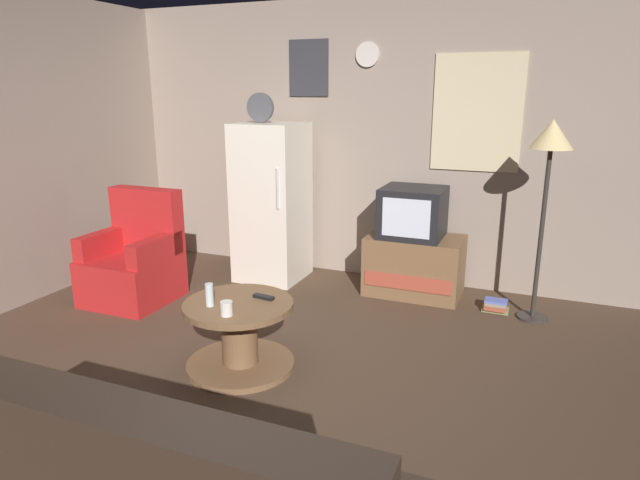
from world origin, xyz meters
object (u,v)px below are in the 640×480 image
crt_tv (413,212)px  coffee_table (240,335)px  mug_ceramic_white (227,308)px  standing_lamp (550,150)px  remote_control (264,297)px  armchair (135,262)px  book_stack (496,306)px  wine_glass (209,295)px  fridge (271,202)px  tv_stand (414,265)px

crt_tv → coffee_table: size_ratio=0.75×
crt_tv → mug_ceramic_white: bearing=-108.4°
standing_lamp → coffee_table: size_ratio=2.21×
remote_control → armchair: armchair is taller
crt_tv → book_stack: bearing=-11.2°
coffee_table → mug_ceramic_white: (0.04, -0.21, 0.28)m
standing_lamp → armchair: (-3.27, -0.86, -1.02)m
standing_lamp → wine_glass: (-1.92, -1.73, -0.82)m
armchair → standing_lamp: bearing=14.8°
crt_tv → remote_control: (-0.60, -1.68, -0.28)m
standing_lamp → remote_control: bearing=-138.1°
mug_ceramic_white → armchair: 1.81m
standing_lamp → mug_ceramic_white: (-1.74, -1.82, -0.85)m
fridge → book_stack: 2.24m
fridge → armchair: (-0.85, -0.98, -0.42)m
fridge → remote_control: 1.80m
remote_control → wine_glass: bearing=-129.4°
wine_glass → mug_ceramic_white: size_ratio=1.67×
book_stack → fridge: bearing=178.0°
crt_tv → mug_ceramic_white: 2.14m
wine_glass → crt_tv: bearing=66.1°
tv_stand → wine_glass: size_ratio=5.60×
wine_glass → armchair: (-1.35, 0.87, -0.20)m
standing_lamp → book_stack: bearing=171.5°
standing_lamp → crt_tv: bearing=169.5°
mug_ceramic_white → armchair: bearing=148.0°
fridge → crt_tv: (1.36, 0.08, -0.00)m
crt_tv → remote_control: size_ratio=3.60×
standing_lamp → mug_ceramic_white: size_ratio=17.67×
armchair → mug_ceramic_white: bearing=-32.0°
crt_tv → armchair: bearing=-154.3°
tv_stand → wine_glass: 2.14m
fridge → standing_lamp: 2.50m
wine_glass → tv_stand: bearing=65.3°
fridge → tv_stand: size_ratio=2.11×
fridge → mug_ceramic_white: bearing=-70.6°
crt_tv → remote_control: bearing=-109.5°
fridge → standing_lamp: (2.42, -0.12, 0.60)m
standing_lamp → remote_control: size_ratio=10.60×
remote_control → mug_ceramic_white: bearing=-95.6°
tv_stand → mug_ceramic_white: size_ratio=9.33×
standing_lamp → coffee_table: bearing=-137.9°
standing_lamp → armchair: bearing=-165.2°
crt_tv → mug_ceramic_white: crt_tv is taller
mug_ceramic_white → coffee_table: bearing=102.0°
coffee_table → mug_ceramic_white: bearing=-78.0°
standing_lamp → book_stack: (-0.29, 0.04, -1.31)m
fridge → tv_stand: 1.48m
crt_tv → armchair: 2.48m
remote_control → crt_tv: bearing=77.8°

